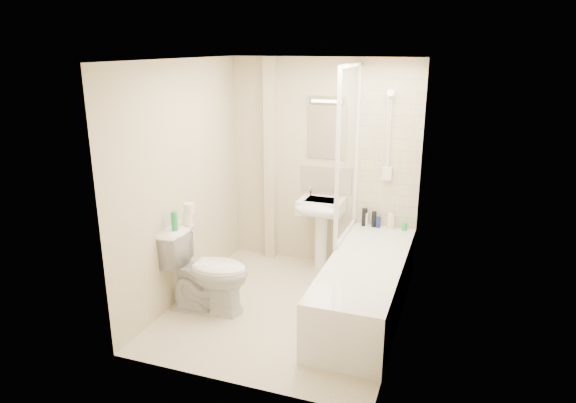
% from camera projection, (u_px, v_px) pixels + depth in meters
% --- Properties ---
extents(floor, '(2.50, 2.50, 0.00)m').
position_uv_depth(floor, '(286.00, 308.00, 5.12)').
color(floor, beige).
rests_on(floor, ground).
extents(wall_back, '(2.20, 0.02, 2.40)m').
position_uv_depth(wall_back, '(322.00, 165.00, 5.90)').
color(wall_back, beige).
rests_on(wall_back, ground).
extents(wall_left, '(0.02, 2.50, 2.40)m').
position_uv_depth(wall_left, '(182.00, 183.00, 5.12)').
color(wall_left, beige).
rests_on(wall_left, ground).
extents(wall_right, '(0.02, 2.50, 2.40)m').
position_uv_depth(wall_right, '(406.00, 205.00, 4.42)').
color(wall_right, beige).
rests_on(wall_right, ground).
extents(ceiling, '(2.20, 2.50, 0.02)m').
position_uv_depth(ceiling, '(285.00, 60.00, 4.42)').
color(ceiling, white).
rests_on(ceiling, wall_back).
extents(tile_back, '(0.70, 0.01, 1.75)m').
position_uv_depth(tile_back, '(389.00, 150.00, 5.58)').
color(tile_back, beige).
rests_on(tile_back, wall_back).
extents(tile_right, '(0.01, 2.10, 1.75)m').
position_uv_depth(tile_right, '(409.00, 174.00, 4.54)').
color(tile_right, beige).
rests_on(tile_right, wall_right).
extents(pipe_boxing, '(0.12, 0.12, 2.40)m').
position_uv_depth(pipe_boxing, '(270.00, 162.00, 6.04)').
color(pipe_boxing, beige).
rests_on(pipe_boxing, ground).
extents(splashback, '(0.60, 0.02, 0.30)m').
position_uv_depth(splashback, '(326.00, 180.00, 5.92)').
color(splashback, beige).
rests_on(splashback, wall_back).
extents(mirror, '(0.46, 0.01, 0.60)m').
position_uv_depth(mirror, '(327.00, 132.00, 5.76)').
color(mirror, white).
rests_on(mirror, wall_back).
extents(strip_light, '(0.42, 0.07, 0.07)m').
position_uv_depth(strip_light, '(327.00, 99.00, 5.63)').
color(strip_light, silver).
rests_on(strip_light, wall_back).
extents(bathtub, '(0.70, 2.10, 0.55)m').
position_uv_depth(bathtub, '(365.00, 285.00, 4.98)').
color(bathtub, white).
rests_on(bathtub, ground).
extents(shower_screen, '(0.04, 0.92, 1.80)m').
position_uv_depth(shower_screen, '(348.00, 153.00, 5.29)').
color(shower_screen, white).
rests_on(shower_screen, bathtub).
extents(shower_fixture, '(0.10, 0.16, 0.99)m').
position_uv_depth(shower_fixture, '(389.00, 140.00, 5.50)').
color(shower_fixture, white).
rests_on(shower_fixture, wall_back).
extents(pedestal_sink, '(0.50, 0.47, 0.96)m').
position_uv_depth(pedestal_sink, '(320.00, 215.00, 5.82)').
color(pedestal_sink, white).
rests_on(pedestal_sink, ground).
extents(bottle_black_a, '(0.06, 0.06, 0.20)m').
position_uv_depth(bottle_black_a, '(365.00, 217.00, 5.81)').
color(bottle_black_a, black).
rests_on(bottle_black_a, bathtub).
extents(bottle_white_a, '(0.05, 0.05, 0.16)m').
position_uv_depth(bottle_white_a, '(366.00, 219.00, 5.81)').
color(bottle_white_a, white).
rests_on(bottle_white_a, bathtub).
extents(bottle_black_b, '(0.05, 0.05, 0.18)m').
position_uv_depth(bottle_black_b, '(374.00, 219.00, 5.77)').
color(bottle_black_b, black).
rests_on(bottle_black_b, bathtub).
extents(bottle_blue, '(0.06, 0.06, 0.12)m').
position_uv_depth(bottle_blue, '(378.00, 222.00, 5.77)').
color(bottle_blue, navy).
rests_on(bottle_blue, bathtub).
extents(bottle_cream, '(0.06, 0.06, 0.18)m').
position_uv_depth(bottle_cream, '(390.00, 221.00, 5.72)').
color(bottle_cream, '#F6EEBE').
rests_on(bottle_cream, bathtub).
extents(bottle_white_b, '(0.05, 0.05, 0.16)m').
position_uv_depth(bottle_white_b, '(392.00, 222.00, 5.71)').
color(bottle_white_b, silver).
rests_on(bottle_white_b, bathtub).
extents(bottle_green, '(0.06, 0.06, 0.08)m').
position_uv_depth(bottle_green, '(404.00, 227.00, 5.68)').
color(bottle_green, green).
rests_on(bottle_green, bathtub).
extents(toilet, '(0.59, 0.89, 0.83)m').
position_uv_depth(toilet, '(207.00, 270.00, 5.00)').
color(toilet, white).
rests_on(toilet, ground).
extents(toilet_roll_lower, '(0.10, 0.10, 0.11)m').
position_uv_depth(toilet_roll_lower, '(187.00, 219.00, 5.02)').
color(toilet_roll_lower, white).
rests_on(toilet_roll_lower, toilet).
extents(toilet_roll_upper, '(0.11, 0.11, 0.10)m').
position_uv_depth(toilet_roll_upper, '(189.00, 208.00, 4.99)').
color(toilet_roll_upper, white).
rests_on(toilet_roll_upper, toilet_roll_lower).
extents(green_bottle, '(0.06, 0.06, 0.18)m').
position_uv_depth(green_bottle, '(174.00, 221.00, 4.84)').
color(green_bottle, green).
rests_on(green_bottle, toilet).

